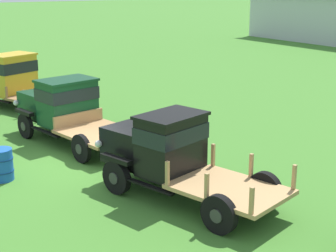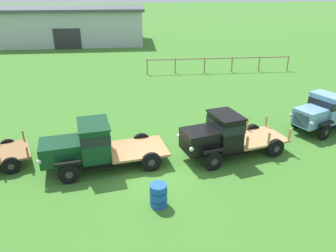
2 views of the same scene
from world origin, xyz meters
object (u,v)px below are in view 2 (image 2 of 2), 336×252
at_px(vintage_truck_far_side, 327,111).
at_px(oil_drum_beside_row, 158,195).
at_px(farm_shed, 42,25).
at_px(vintage_truck_midrow_center, 222,135).
at_px(vintage_truck_second_in_line, 90,145).

relative_size(vintage_truck_far_side, oil_drum_beside_row, 5.27).
relative_size(farm_shed, vintage_truck_far_side, 5.65).
bearing_deg(vintage_truck_midrow_center, vintage_truck_far_side, 20.76).
distance_m(vintage_truck_midrow_center, oil_drum_beside_row, 4.69).
xyz_separation_m(vintage_truck_far_side, oil_drum_beside_row, (-9.70, -5.82, -0.61)).
xyz_separation_m(vintage_truck_second_in_line, vintage_truck_far_side, (12.40, 2.86, -0.07)).
relative_size(vintage_truck_second_in_line, vintage_truck_midrow_center, 1.05).
distance_m(vintage_truck_far_side, oil_drum_beside_row, 11.33).
height_order(farm_shed, vintage_truck_second_in_line, farm_shed).
height_order(farm_shed, oil_drum_beside_row, farm_shed).
bearing_deg(vintage_truck_second_in_line, oil_drum_beside_row, -47.63).
bearing_deg(vintage_truck_midrow_center, farm_shed, 115.73).
bearing_deg(vintage_truck_midrow_center, oil_drum_beside_row, -133.64).
relative_size(farm_shed, vintage_truck_second_in_line, 4.64).
distance_m(vintage_truck_second_in_line, oil_drum_beside_row, 4.06).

